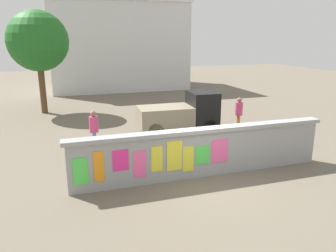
{
  "coord_description": "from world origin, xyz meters",
  "views": [
    {
      "loc": [
        -4.09,
        -8.9,
        4.27
      ],
      "look_at": [
        -0.75,
        1.26,
        1.37
      ],
      "focal_mm": 35.14,
      "sensor_mm": 36.0,
      "label": 1
    }
  ],
  "objects_px": {
    "bicycle_near": "(121,151)",
    "bicycle_far": "(239,139)",
    "motorcycle": "(179,150)",
    "auto_rickshaw_truck": "(182,113)",
    "tree_roadside": "(38,41)",
    "person_bystander": "(239,111)",
    "person_walking": "(94,127)"
  },
  "relations": [
    {
      "from": "bicycle_near",
      "to": "bicycle_far",
      "type": "bearing_deg",
      "value": -1.93
    },
    {
      "from": "bicycle_near",
      "to": "motorcycle",
      "type": "bearing_deg",
      "value": -24.43
    },
    {
      "from": "auto_rickshaw_truck",
      "to": "tree_roadside",
      "type": "bearing_deg",
      "value": 134.42
    },
    {
      "from": "person_bystander",
      "to": "tree_roadside",
      "type": "height_order",
      "value": "tree_roadside"
    },
    {
      "from": "motorcycle",
      "to": "person_bystander",
      "type": "distance_m",
      "value": 4.85
    },
    {
      "from": "person_walking",
      "to": "bicycle_near",
      "type": "bearing_deg",
      "value": -56.25
    },
    {
      "from": "motorcycle",
      "to": "tree_roadside",
      "type": "relative_size",
      "value": 0.33
    },
    {
      "from": "bicycle_far",
      "to": "person_walking",
      "type": "distance_m",
      "value": 5.68
    },
    {
      "from": "person_walking",
      "to": "auto_rickshaw_truck",
      "type": "bearing_deg",
      "value": 20.04
    },
    {
      "from": "auto_rickshaw_truck",
      "to": "person_walking",
      "type": "relative_size",
      "value": 2.26
    },
    {
      "from": "auto_rickshaw_truck",
      "to": "person_bystander",
      "type": "xyz_separation_m",
      "value": [
        2.51,
        -0.74,
        0.09
      ]
    },
    {
      "from": "bicycle_far",
      "to": "person_bystander",
      "type": "bearing_deg",
      "value": 61.48
    },
    {
      "from": "tree_roadside",
      "to": "bicycle_far",
      "type": "bearing_deg",
      "value": -50.46
    },
    {
      "from": "auto_rickshaw_truck",
      "to": "person_walking",
      "type": "bearing_deg",
      "value": -159.96
    },
    {
      "from": "auto_rickshaw_truck",
      "to": "tree_roadside",
      "type": "distance_m",
      "value": 9.36
    },
    {
      "from": "bicycle_near",
      "to": "tree_roadside",
      "type": "height_order",
      "value": "tree_roadside"
    },
    {
      "from": "bicycle_near",
      "to": "tree_roadside",
      "type": "distance_m",
      "value": 10.11
    },
    {
      "from": "auto_rickshaw_truck",
      "to": "person_walking",
      "type": "xyz_separation_m",
      "value": [
        -4.11,
        -1.5,
        0.09
      ]
    },
    {
      "from": "auto_rickshaw_truck",
      "to": "tree_roadside",
      "type": "relative_size",
      "value": 0.64
    },
    {
      "from": "bicycle_near",
      "to": "bicycle_far",
      "type": "relative_size",
      "value": 1.0
    },
    {
      "from": "person_bystander",
      "to": "tree_roadside",
      "type": "xyz_separation_m",
      "value": [
        -8.68,
        7.04,
        3.05
      ]
    },
    {
      "from": "motorcycle",
      "to": "tree_roadside",
      "type": "bearing_deg",
      "value": 115.79
    },
    {
      "from": "bicycle_near",
      "to": "person_bystander",
      "type": "relative_size",
      "value": 1.06
    },
    {
      "from": "person_walking",
      "to": "tree_roadside",
      "type": "xyz_separation_m",
      "value": [
        -2.06,
        7.79,
        3.05
      ]
    },
    {
      "from": "bicycle_near",
      "to": "person_walking",
      "type": "xyz_separation_m",
      "value": [
        -0.79,
        1.18,
        0.62
      ]
    },
    {
      "from": "bicycle_far",
      "to": "person_bystander",
      "type": "relative_size",
      "value": 1.06
    },
    {
      "from": "person_walking",
      "to": "person_bystander",
      "type": "distance_m",
      "value": 6.66
    },
    {
      "from": "motorcycle",
      "to": "person_bystander",
      "type": "relative_size",
      "value": 1.17
    },
    {
      "from": "person_walking",
      "to": "tree_roadside",
      "type": "distance_m",
      "value": 8.62
    },
    {
      "from": "bicycle_far",
      "to": "person_bystander",
      "type": "distance_m",
      "value": 2.46
    },
    {
      "from": "auto_rickshaw_truck",
      "to": "motorcycle",
      "type": "relative_size",
      "value": 1.93
    },
    {
      "from": "auto_rickshaw_truck",
      "to": "bicycle_far",
      "type": "xyz_separation_m",
      "value": [
        1.37,
        -2.84,
        -0.54
      ]
    }
  ]
}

